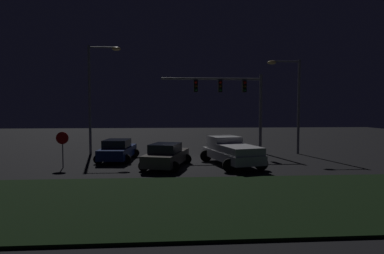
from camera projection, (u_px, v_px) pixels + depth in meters
The scene contains 9 objects.
ground_plane at pixel (181, 160), 21.95m from camera, with size 80.00×80.00×0.00m, color black.
grass_median at pixel (189, 200), 12.14m from camera, with size 27.64×7.80×0.10m, color black.
pickup_truck at pixel (230, 150), 20.02m from camera, with size 3.71×5.72×1.80m.
car_sedan at pixel (118, 150), 21.89m from camera, with size 2.73×4.54×1.51m.
car_sedan_far at pixel (166, 156), 19.26m from camera, with size 3.27×4.73×1.51m.
traffic_signal_gantry at pixel (232, 94), 25.43m from camera, with size 8.32×0.56×6.50m.
street_lamp_left at pixel (96, 87), 24.84m from camera, with size 2.62×0.44×8.70m.
street_lamp_right at pixel (292, 94), 25.02m from camera, with size 2.72×0.44×7.60m.
stop_sign at pixel (62, 143), 19.07m from camera, with size 0.76×0.08×2.23m.
Camera 1 is at (-0.73, -21.79, 3.57)m, focal length 29.07 mm.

